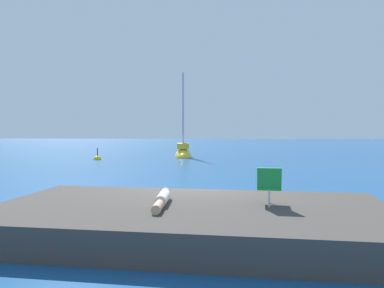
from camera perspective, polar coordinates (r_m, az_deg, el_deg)
name	(u,v)px	position (r m, az deg, el deg)	size (l,w,h in m)	color
ground_plane	(193,206)	(10.94, 0.22, -9.19)	(160.00, 160.00, 0.00)	navy
shore_ledge	(191,220)	(8.07, -0.18, -11.12)	(8.09, 4.35, 0.60)	#423D38
boulder_seaward	(242,210)	(10.58, 7.42, -9.60)	(1.04, 0.83, 0.57)	#3C3C3C
boulder_inland	(260,215)	(10.04, 9.99, -10.25)	(1.57, 1.25, 0.86)	#3C3530
sailboat_near	(183,152)	(30.45, -1.31, -1.18)	(1.65, 3.96, 7.24)	yellow
person_sunbather	(162,199)	(8.05, -4.43, -8.15)	(0.28, 1.76, 0.25)	white
beach_chair	(269,184)	(8.03, 11.32, -5.85)	(0.53, 0.64, 0.80)	green
marker_buoy	(97,160)	(28.43, -13.80, -2.25)	(0.56, 0.56, 1.13)	yellow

